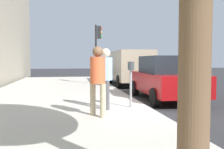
# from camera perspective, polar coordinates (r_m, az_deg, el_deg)

# --- Properties ---
(ground_plane) EXTENTS (80.00, 80.00, 0.00)m
(ground_plane) POSITION_cam_1_polar(r_m,az_deg,el_deg) (8.33, 7.46, -7.80)
(ground_plane) COLOR #2B2B2D
(ground_plane) RESTS_ON ground
(sidewalk_slab) EXTENTS (28.00, 6.00, 0.15)m
(sidewalk_slab) POSITION_cam_1_polar(r_m,az_deg,el_deg) (7.96, -13.81, -7.84)
(sidewalk_slab) COLOR #B7B2A8
(sidewalk_slab) RESTS_ON ground_plane
(parking_meter) EXTENTS (0.36, 0.12, 1.41)m
(parking_meter) POSITION_cam_1_polar(r_m,az_deg,el_deg) (7.61, 4.39, 0.02)
(parking_meter) COLOR gray
(parking_meter) RESTS_ON sidewalk_slab
(pedestrian_at_meter) EXTENTS (0.54, 0.39, 1.80)m
(pedestrian_at_meter) POSITION_cam_1_polar(r_m,az_deg,el_deg) (7.37, -1.44, 0.35)
(pedestrian_at_meter) COLOR #47474C
(pedestrian_at_meter) RESTS_ON sidewalk_slab
(pedestrian_bystander) EXTENTS (0.47, 0.39, 1.81)m
(pedestrian_bystander) POSITION_cam_1_polar(r_m,az_deg,el_deg) (6.34, -3.33, -0.11)
(pedestrian_bystander) COLOR tan
(pedestrian_bystander) RESTS_ON sidewalk_slab
(parked_sedan_near) EXTENTS (4.45, 2.07, 1.77)m
(parked_sedan_near) POSITION_cam_1_polar(r_m,az_deg,el_deg) (10.10, 12.18, -0.77)
(parked_sedan_near) COLOR maroon
(parked_sedan_near) RESTS_ON ground_plane
(parked_van_far) EXTENTS (5.24, 2.20, 2.18)m
(parked_van_far) POSITION_cam_1_polar(r_m,az_deg,el_deg) (15.80, 3.90, 2.06)
(parked_van_far) COLOR gray
(parked_van_far) RESTS_ON ground_plane
(traffic_signal) EXTENTS (0.24, 0.44, 3.60)m
(traffic_signal) POSITION_cam_1_polar(r_m,az_deg,el_deg) (15.15, -3.36, 7.00)
(traffic_signal) COLOR black
(traffic_signal) RESTS_ON sidewalk_slab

